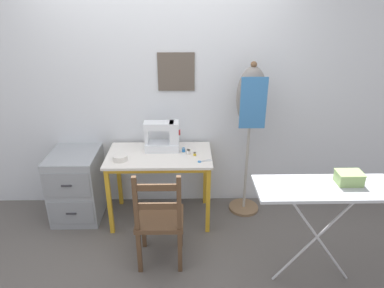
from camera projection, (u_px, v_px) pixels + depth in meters
The scene contains 14 objects.
ground_plane at pixel (160, 234), 3.39m from camera, with size 14.00×14.00×0.00m, color #5B5651.
wall_back at pixel (160, 91), 3.48m from camera, with size 10.00×0.07×2.55m.
sewing_table at pixel (159, 163), 3.39m from camera, with size 1.03×0.59×0.74m.
sewing_machine at pixel (164, 137), 3.40m from camera, with size 0.35×0.17×0.32m.
fabric_bowl at pixel (120, 157), 3.24m from camera, with size 0.14×0.14×0.05m.
scissors at pixel (203, 161), 3.22m from camera, with size 0.14×0.07×0.01m.
thread_spool_near_machine at pixel (184, 150), 3.41m from camera, with size 0.04×0.04×0.04m.
thread_spool_mid_table at pixel (188, 152), 3.37m from camera, with size 0.04×0.04×0.04m.
thread_spool_far_edge at pixel (195, 154), 3.33m from camera, with size 0.03×0.03×0.03m.
wooden_chair at pixel (160, 220), 2.89m from camera, with size 0.40×0.38×0.92m.
filing_cabinet at pixel (77, 185), 3.56m from camera, with size 0.48×0.57×0.72m.
dress_form at pixel (251, 108), 3.32m from camera, with size 0.32×0.32×1.62m.
ironing_board at pixel (325, 192), 2.52m from camera, with size 1.04×0.38×0.90m.
storage_box at pixel (349, 178), 2.52m from camera, with size 0.19×0.14×0.09m.
Camera 1 is at (0.27, -2.75, 2.19)m, focal length 32.00 mm.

